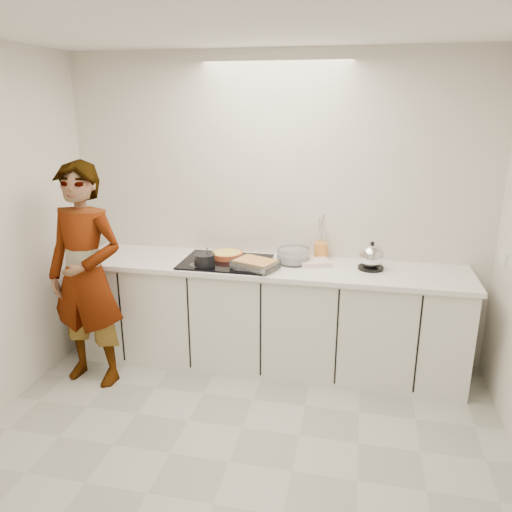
% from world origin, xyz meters
% --- Properties ---
extents(floor, '(3.60, 3.20, 0.00)m').
position_xyz_m(floor, '(0.00, 0.00, 0.00)').
color(floor, '#B2B1A8').
rests_on(floor, ground).
extents(ceiling, '(3.60, 3.20, 0.00)m').
position_xyz_m(ceiling, '(0.00, 0.00, 2.60)').
color(ceiling, white).
rests_on(ceiling, wall_back).
extents(wall_back, '(3.60, 0.00, 2.60)m').
position_xyz_m(wall_back, '(0.00, 1.60, 1.30)').
color(wall_back, silver).
rests_on(wall_back, ground).
extents(wall_front, '(3.60, 0.00, 2.60)m').
position_xyz_m(wall_front, '(0.00, -1.60, 1.30)').
color(wall_front, silver).
rests_on(wall_front, ground).
extents(base_cabinets, '(3.20, 0.58, 0.87)m').
position_xyz_m(base_cabinets, '(0.00, 1.28, 0.43)').
color(base_cabinets, silver).
rests_on(base_cabinets, floor).
extents(countertop, '(3.24, 0.64, 0.04)m').
position_xyz_m(countertop, '(0.00, 1.28, 0.89)').
color(countertop, white).
rests_on(countertop, base_cabinets).
extents(hob, '(0.72, 0.54, 0.01)m').
position_xyz_m(hob, '(-0.35, 1.26, 0.92)').
color(hob, black).
rests_on(hob, countertop).
extents(tart_dish, '(0.34, 0.34, 0.04)m').
position_xyz_m(tart_dish, '(-0.37, 1.36, 0.95)').
color(tart_dish, '#AA4927').
rests_on(tart_dish, hob).
extents(saucepan, '(0.17, 0.17, 0.16)m').
position_xyz_m(saucepan, '(-0.49, 1.11, 0.97)').
color(saucepan, black).
rests_on(saucepan, hob).
extents(baking_dish, '(0.40, 0.35, 0.06)m').
position_xyz_m(baking_dish, '(-0.07, 1.14, 0.96)').
color(baking_dish, silver).
rests_on(baking_dish, hob).
extents(mixing_bowl, '(0.33, 0.33, 0.13)m').
position_xyz_m(mixing_bowl, '(0.20, 1.37, 0.97)').
color(mixing_bowl, silver).
rests_on(mixing_bowl, countertop).
extents(tea_towel, '(0.29, 0.25, 0.04)m').
position_xyz_m(tea_towel, '(0.38, 1.35, 0.93)').
color(tea_towel, white).
rests_on(tea_towel, countertop).
extents(kettle, '(0.25, 0.25, 0.23)m').
position_xyz_m(kettle, '(0.83, 1.34, 1.01)').
color(kettle, black).
rests_on(kettle, countertop).
extents(utensil_crock, '(0.12, 0.12, 0.14)m').
position_xyz_m(utensil_crock, '(0.41, 1.52, 0.98)').
color(utensil_crock, orange).
rests_on(utensil_crock, countertop).
extents(cook, '(0.69, 0.50, 1.78)m').
position_xyz_m(cook, '(-1.34, 0.76, 0.89)').
color(cook, silver).
rests_on(cook, floor).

